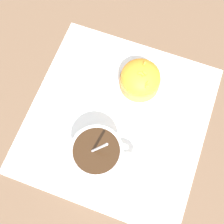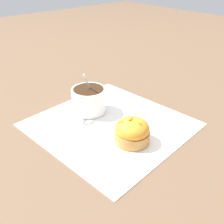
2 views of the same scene
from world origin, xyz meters
name	(u,v)px [view 2 (image 2 of 2)]	position (x,y,z in m)	size (l,w,h in m)	color
ground_plane	(110,125)	(0.00, 0.00, 0.00)	(3.00, 3.00, 0.00)	brown
paper_napkin	(110,124)	(0.00, 0.00, 0.00)	(0.36, 0.35, 0.00)	white
coffee_cup	(88,99)	(-0.08, 0.00, 0.04)	(0.09, 0.11, 0.11)	white
frosted_pastry	(132,131)	(0.08, -0.01, 0.03)	(0.08, 0.08, 0.06)	#C18442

